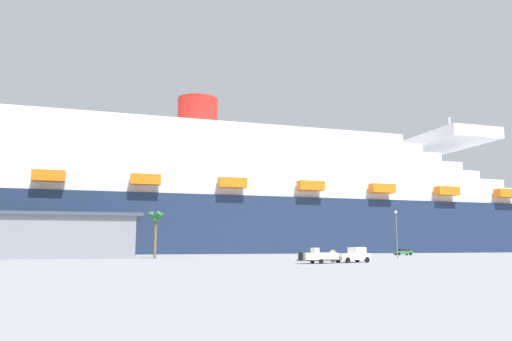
% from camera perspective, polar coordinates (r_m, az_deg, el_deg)
% --- Properties ---
extents(ground_plane, '(600.00, 600.00, 0.00)m').
position_cam_1_polar(ground_plane, '(123.12, -2.81, -9.82)').
color(ground_plane, gray).
extents(cruise_ship, '(250.17, 43.60, 58.29)m').
position_cam_1_polar(cruise_ship, '(164.61, 3.71, -3.95)').
color(cruise_ship, '#1E2D4C').
rests_on(cruise_ship, ground_plane).
extents(pickup_truck, '(5.91, 3.30, 2.20)m').
position_cam_1_polar(pickup_truck, '(73.27, 11.25, -9.65)').
color(pickup_truck, white).
rests_on(pickup_truck, ground_plane).
extents(small_boat_on_trailer, '(7.85, 3.34, 2.15)m').
position_cam_1_polar(small_boat_on_trailer, '(69.36, 7.68, -9.87)').
color(small_boat_on_trailer, '#595960').
rests_on(small_boat_on_trailer, ground_plane).
extents(palm_tree, '(3.34, 3.24, 8.88)m').
position_cam_1_polar(palm_tree, '(95.72, -11.58, -5.75)').
color(palm_tree, brown).
rests_on(palm_tree, ground_plane).
extents(street_lamp, '(0.56, 0.56, 9.13)m').
position_cam_1_polar(street_lamp, '(99.56, 16.02, -6.41)').
color(street_lamp, slate).
rests_on(street_lamp, ground_plane).
extents(parked_car_yellow_taxi, '(4.33, 2.14, 1.58)m').
position_cam_1_polar(parked_car_yellow_taxi, '(101.98, -16.38, -9.26)').
color(parked_car_yellow_taxi, yellow).
rests_on(parked_car_yellow_taxi, ground_plane).
extents(parked_car_green_wagon, '(4.82, 2.47, 1.58)m').
position_cam_1_polar(parked_car_green_wagon, '(128.91, 16.76, -9.04)').
color(parked_car_green_wagon, '#2D723F').
rests_on(parked_car_green_wagon, ground_plane).
extents(parked_car_white_van, '(4.33, 2.22, 1.58)m').
position_cam_1_polar(parked_car_white_van, '(108.16, -24.23, -8.80)').
color(parked_car_white_van, white).
rests_on(parked_car_white_van, ground_plane).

